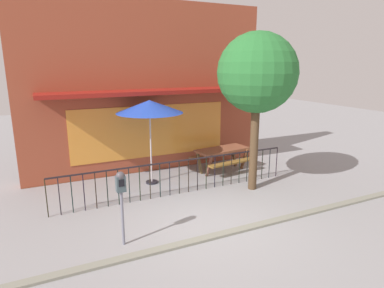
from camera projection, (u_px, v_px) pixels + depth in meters
name	position (u px, v px, depth m)	size (l,w,h in m)	color
ground	(211.00, 222.00, 7.58)	(40.00, 40.00, 0.00)	gray
pub_storefront	(148.00, 89.00, 10.76)	(8.01, 1.47, 5.46)	#53321A
patio_fence_front	(179.00, 171.00, 9.05)	(6.75, 0.04, 0.97)	black
picnic_table_left	(222.00, 153.00, 11.00)	(1.96, 1.59, 0.79)	brown
patio_umbrella	(150.00, 107.00, 9.48)	(1.93, 1.93, 2.51)	black
parking_meter_near	(121.00, 189.00, 6.36)	(0.18, 0.17, 1.53)	slate
street_tree	(257.00, 74.00, 8.81)	(2.15, 2.15, 4.36)	#4C3723
curb_edge	(226.00, 234.00, 7.02)	(11.21, 0.20, 0.11)	gray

